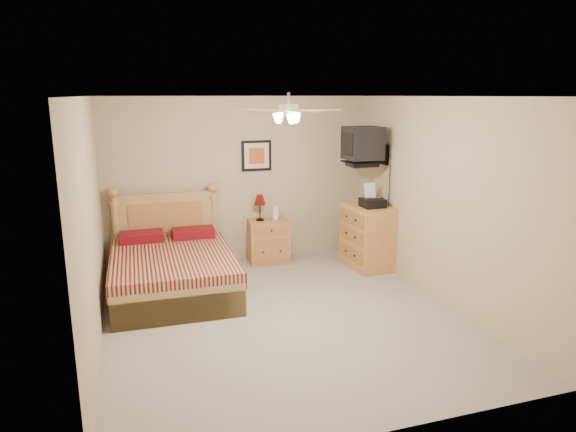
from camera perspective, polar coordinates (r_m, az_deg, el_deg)
floor at (r=6.09m, az=-0.52°, el=-11.09°), size 4.50×4.50×0.00m
ceiling at (r=5.54m, az=-0.58°, el=13.16°), size 4.00×4.50×0.04m
wall_back at (r=7.82m, az=-5.45°, el=3.95°), size 4.00×0.04×2.50m
wall_front at (r=3.68m, az=9.95°, el=-6.99°), size 4.00×0.04×2.50m
wall_left at (r=5.46m, az=-21.05°, el=-1.00°), size 0.04×4.50×2.50m
wall_right at (r=6.55m, az=16.42°, el=1.63°), size 0.04×4.50×2.50m
bed at (r=6.70m, az=-12.80°, el=-3.30°), size 1.53×1.99×1.27m
nightstand at (r=7.89m, az=-2.13°, el=-2.80°), size 0.65×0.51×0.66m
table_lamp at (r=7.77m, az=-3.14°, el=0.94°), size 0.28×0.28×0.39m
lotion_bottle at (r=7.83m, az=-1.40°, el=0.59°), size 0.12×0.12×0.27m
framed_picture at (r=7.81m, az=-3.53°, el=6.71°), size 0.46×0.04×0.46m
dresser at (r=7.70m, az=8.90°, el=-2.26°), size 0.61×0.84×0.94m
fax_machine at (r=7.45m, az=9.41°, el=2.23°), size 0.32×0.33×0.33m
magazine_lower at (r=7.76m, az=7.71°, el=1.59°), size 0.29×0.34×0.03m
magazine_upper at (r=7.76m, az=7.88°, el=1.77°), size 0.27×0.33×0.02m
wall_tv at (r=7.48m, az=9.34°, el=7.73°), size 0.56×0.46×0.58m
ceiling_fan at (r=5.35m, az=0.07°, el=11.65°), size 1.14×1.14×0.28m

